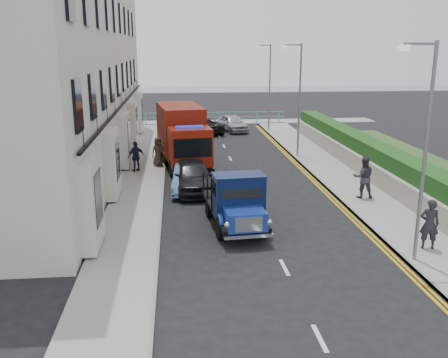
{
  "coord_description": "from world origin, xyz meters",
  "views": [
    {
      "loc": [
        -3.33,
        -16.38,
        6.84
      ],
      "look_at": [
        -1.37,
        3.88,
        1.4
      ],
      "focal_mm": 40.0,
      "sensor_mm": 36.0,
      "label": 1
    }
  ],
  "objects_px": {
    "bedford_lorry": "(238,205)",
    "parked_car_front": "(193,176)",
    "lamp_near": "(423,142)",
    "pedestrian_east_near": "(429,224)",
    "lamp_far": "(268,82)",
    "red_lorry": "(182,135)",
    "lamp_mid": "(298,94)"
  },
  "relations": [
    {
      "from": "lamp_near",
      "to": "pedestrian_east_near",
      "type": "xyz_separation_m",
      "value": [
        0.97,
        0.81,
        -3.0
      ]
    },
    {
      "from": "lamp_near",
      "to": "lamp_mid",
      "type": "relative_size",
      "value": 1.0
    },
    {
      "from": "lamp_mid",
      "to": "parked_car_front",
      "type": "bearing_deg",
      "value": -134.07
    },
    {
      "from": "bedford_lorry",
      "to": "parked_car_front",
      "type": "height_order",
      "value": "bedford_lorry"
    },
    {
      "from": "lamp_near",
      "to": "pedestrian_east_near",
      "type": "height_order",
      "value": "lamp_near"
    },
    {
      "from": "red_lorry",
      "to": "pedestrian_east_near",
      "type": "height_order",
      "value": "red_lorry"
    },
    {
      "from": "lamp_near",
      "to": "lamp_mid",
      "type": "height_order",
      "value": "same"
    },
    {
      "from": "lamp_far",
      "to": "pedestrian_east_near",
      "type": "relative_size",
      "value": 3.99
    },
    {
      "from": "lamp_mid",
      "to": "pedestrian_east_near",
      "type": "height_order",
      "value": "lamp_mid"
    },
    {
      "from": "bedford_lorry",
      "to": "red_lorry",
      "type": "distance_m",
      "value": 11.21
    },
    {
      "from": "lamp_mid",
      "to": "lamp_far",
      "type": "relative_size",
      "value": 1.0
    },
    {
      "from": "parked_car_front",
      "to": "pedestrian_east_near",
      "type": "height_order",
      "value": "pedestrian_east_near"
    },
    {
      "from": "lamp_mid",
      "to": "parked_car_front",
      "type": "height_order",
      "value": "lamp_mid"
    },
    {
      "from": "lamp_mid",
      "to": "parked_car_front",
      "type": "xyz_separation_m",
      "value": [
        -6.78,
        -7.0,
        -3.24
      ]
    },
    {
      "from": "parked_car_front",
      "to": "bedford_lorry",
      "type": "bearing_deg",
      "value": -78.92
    },
    {
      "from": "bedford_lorry",
      "to": "pedestrian_east_near",
      "type": "height_order",
      "value": "bedford_lorry"
    },
    {
      "from": "bedford_lorry",
      "to": "red_lorry",
      "type": "bearing_deg",
      "value": 94.85
    },
    {
      "from": "lamp_far",
      "to": "pedestrian_east_near",
      "type": "bearing_deg",
      "value": -87.8
    },
    {
      "from": "lamp_mid",
      "to": "lamp_near",
      "type": "bearing_deg",
      "value": -90.0
    },
    {
      "from": "lamp_mid",
      "to": "bedford_lorry",
      "type": "distance_m",
      "value": 13.96
    },
    {
      "from": "pedestrian_east_near",
      "to": "lamp_far",
      "type": "bearing_deg",
      "value": -71.67
    },
    {
      "from": "lamp_near",
      "to": "bedford_lorry",
      "type": "relative_size",
      "value": 1.45
    },
    {
      "from": "lamp_near",
      "to": "pedestrian_east_near",
      "type": "relative_size",
      "value": 3.99
    },
    {
      "from": "lamp_far",
      "to": "red_lorry",
      "type": "height_order",
      "value": "lamp_far"
    },
    {
      "from": "bedford_lorry",
      "to": "pedestrian_east_near",
      "type": "bearing_deg",
      "value": -27.68
    },
    {
      "from": "red_lorry",
      "to": "pedestrian_east_near",
      "type": "xyz_separation_m",
      "value": [
        8.13,
        -13.63,
        -0.85
      ]
    },
    {
      "from": "lamp_near",
      "to": "parked_car_front",
      "type": "xyz_separation_m",
      "value": [
        -6.78,
        9.0,
        -3.24
      ]
    },
    {
      "from": "lamp_mid",
      "to": "pedestrian_east_near",
      "type": "relative_size",
      "value": 3.99
    },
    {
      "from": "bedford_lorry",
      "to": "pedestrian_east_near",
      "type": "relative_size",
      "value": 2.76
    },
    {
      "from": "lamp_near",
      "to": "pedestrian_east_near",
      "type": "bearing_deg",
      "value": 39.87
    },
    {
      "from": "red_lorry",
      "to": "lamp_near",
      "type": "bearing_deg",
      "value": -71.7
    },
    {
      "from": "lamp_mid",
      "to": "red_lorry",
      "type": "relative_size",
      "value": 1.02
    }
  ]
}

